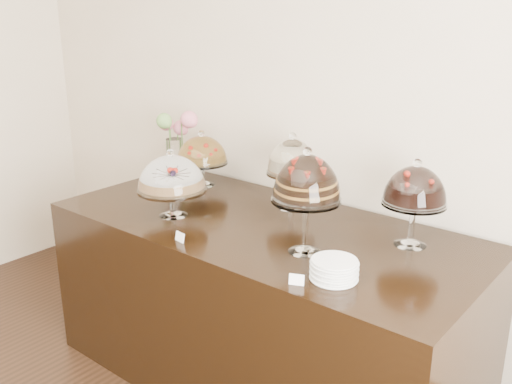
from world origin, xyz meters
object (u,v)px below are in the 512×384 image
Objects in this scene: cake_stand_choco_layer at (307,182)px; flower_vase at (176,137)px; plate_stack at (334,270)px; cake_stand_fruit_tart at (202,152)px; display_counter at (262,303)px; cake_stand_sugar_sponge at (172,176)px; cake_stand_dark_choco at (415,190)px; cake_stand_cheesecake at (292,160)px.

cake_stand_choco_layer reaches higher than flower_vase.
cake_stand_fruit_tart is at bearing 155.95° from plate_stack.
display_counter is at bearing 153.83° from plate_stack.
cake_stand_sugar_sponge is 1.06× the size of cake_stand_fruit_tart.
display_counter is 0.99m from cake_stand_fruit_tart.
cake_stand_choco_layer is at bearing -19.96° from flower_vase.
cake_stand_fruit_tart is at bearing 177.66° from cake_stand_dark_choco.
cake_stand_cheesecake is 2.19× the size of plate_stack.
plate_stack is at bearing -31.71° from cake_stand_choco_layer.
cake_stand_dark_choco is at bearing -3.99° from flower_vase.
cake_stand_cheesecake is at bearing 137.25° from plate_stack.
cake_stand_choco_layer is at bearing 148.29° from plate_stack.
cake_stand_dark_choco reaches higher than cake_stand_sugar_sponge.
cake_stand_dark_choco is at bearing -5.12° from cake_stand_cheesecake.
cake_stand_cheesecake is at bearing 95.69° from display_counter.
flower_vase reaches higher than display_counter.
cake_stand_sugar_sponge is 0.54m from cake_stand_fruit_tart.
cake_stand_cheesecake reaches higher than display_counter.
cake_stand_cheesecake is (-0.03, 0.29, 0.71)m from display_counter.
cake_stand_sugar_sponge is 1.90× the size of plate_stack.
cake_stand_choco_layer reaches higher than cake_stand_dark_choco.
cake_stand_cheesecake is 0.98× the size of flower_vase.
flower_vase is at bearing 160.83° from display_counter.
cake_stand_cheesecake is (-0.39, 0.43, -0.06)m from cake_stand_choco_layer.
cake_stand_choco_layer reaches higher than cake_stand_sugar_sponge.
cake_stand_cheesecake is at bearing 49.93° from cake_stand_sugar_sponge.
cake_stand_cheesecake reaches higher than cake_stand_dark_choco.
cake_stand_sugar_sponge is at bearing -130.07° from cake_stand_cheesecake.
cake_stand_sugar_sponge is 0.87× the size of cake_stand_cheesecake.
flower_vase is 2.23× the size of plate_stack.
cake_stand_dark_choco is 1.20× the size of cake_stand_fruit_tart.
plate_stack is at bearing -21.93° from flower_vase.
cake_stand_fruit_tart is (-0.66, -0.01, -0.06)m from cake_stand_cheesecake.
flower_vase reaches higher than plate_stack.
cake_stand_sugar_sponge is 0.80m from cake_stand_choco_layer.
display_counter is at bearing -22.13° from cake_stand_fruit_tart.
cake_stand_cheesecake is 0.95m from flower_vase.
cake_stand_dark_choco is at bearing -2.34° from cake_stand_fruit_tart.
flower_vase is at bearing 158.07° from plate_stack.
display_counter is at bearing 157.94° from cake_stand_choco_layer.
cake_stand_sugar_sponge is (-0.44, -0.20, 0.66)m from display_counter.
cake_stand_cheesecake is 0.72m from cake_stand_dark_choco.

